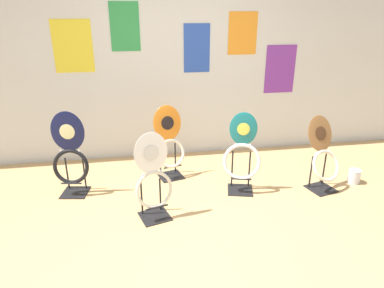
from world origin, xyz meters
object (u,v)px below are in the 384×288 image
(toilet_seat_display_woodgrain, at_px, (323,157))
(toilet_seat_display_teal_sax, at_px, (242,155))
(toilet_seat_display_navy_moon, at_px, (70,158))
(toilet_seat_display_orange_sun, at_px, (169,143))
(toilet_seat_display_white_plain, at_px, (153,180))
(paint_can, at_px, (354,176))

(toilet_seat_display_woodgrain, distance_m, toilet_seat_display_teal_sax, 0.93)
(toilet_seat_display_navy_moon, height_order, toilet_seat_display_orange_sun, toilet_seat_display_navy_moon)
(toilet_seat_display_teal_sax, xyz_separation_m, toilet_seat_display_navy_moon, (-1.85, 0.26, -0.01))
(toilet_seat_display_woodgrain, bearing_deg, toilet_seat_display_white_plain, -171.95)
(toilet_seat_display_teal_sax, bearing_deg, paint_can, -1.74)
(toilet_seat_display_white_plain, xyz_separation_m, toilet_seat_display_navy_moon, (-0.85, 0.62, 0.02))
(toilet_seat_display_white_plain, bearing_deg, toilet_seat_display_navy_moon, 143.82)
(toilet_seat_display_woodgrain, bearing_deg, toilet_seat_display_navy_moon, 172.75)
(toilet_seat_display_navy_moon, height_order, paint_can, toilet_seat_display_navy_moon)
(toilet_seat_display_teal_sax, distance_m, toilet_seat_display_orange_sun, 0.91)
(toilet_seat_display_white_plain, distance_m, toilet_seat_display_orange_sun, 0.91)
(toilet_seat_display_white_plain, height_order, toilet_seat_display_orange_sun, toilet_seat_display_white_plain)
(toilet_seat_display_white_plain, distance_m, toilet_seat_display_navy_moon, 1.06)
(toilet_seat_display_teal_sax, bearing_deg, toilet_seat_display_navy_moon, 172.10)
(toilet_seat_display_woodgrain, height_order, toilet_seat_display_teal_sax, toilet_seat_display_teal_sax)
(toilet_seat_display_white_plain, xyz_separation_m, paint_can, (2.39, 0.33, -0.32))
(toilet_seat_display_woodgrain, height_order, toilet_seat_display_navy_moon, toilet_seat_display_navy_moon)
(toilet_seat_display_woodgrain, height_order, toilet_seat_display_orange_sun, toilet_seat_display_orange_sun)
(toilet_seat_display_orange_sun, bearing_deg, toilet_seat_display_woodgrain, -19.95)
(toilet_seat_display_woodgrain, height_order, paint_can, toilet_seat_display_woodgrain)
(toilet_seat_display_teal_sax, relative_size, toilet_seat_display_orange_sun, 1.04)
(toilet_seat_display_navy_moon, bearing_deg, toilet_seat_display_orange_sun, 12.91)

